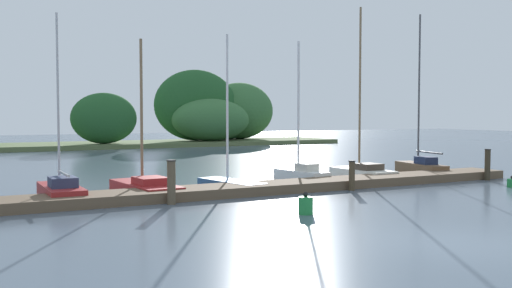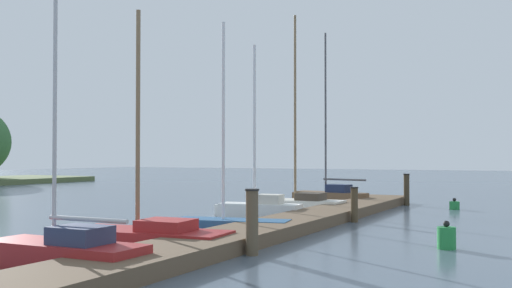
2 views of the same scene
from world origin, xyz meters
name	(u,v)px [view 2 (image 2 of 2)]	position (x,y,z in m)	size (l,w,h in m)	color
dock_pier	(278,227)	(0.00, 9.64, 0.18)	(24.85, 1.80, 0.35)	brown
sailboat_1	(60,251)	(-6.78, 11.13, 0.35)	(1.14, 3.63, 6.37)	maroon
sailboat_2	(144,234)	(-3.75, 11.46, 0.30)	(1.73, 4.36, 5.72)	maroon
sailboat_3	(226,222)	(-0.46, 11.07, 0.29)	(1.60, 3.65, 6.04)	#285684
sailboat_4	(258,206)	(3.42, 12.00, 0.41)	(1.22, 3.15, 6.11)	white
sailboat_5	(299,201)	(6.61, 11.79, 0.37)	(1.36, 3.60, 7.83)	silver
sailboat_6	(329,194)	(10.27, 11.85, 0.43)	(1.62, 3.74, 7.81)	brown
mooring_piling_1	(252,222)	(-3.72, 8.56, 0.73)	(0.32, 0.32, 1.45)	brown
mooring_piling_2	(354,204)	(3.59, 8.54, 0.59)	(0.27, 0.27, 1.16)	#4C3D28
mooring_piling_3	(407,189)	(11.12, 8.54, 0.70)	(0.28, 0.28, 1.40)	#3D3323
channel_buoy_0	(447,238)	(-0.87, 4.91, 0.27)	(0.43, 0.43, 0.66)	#23843D
channel_buoy_1	(454,205)	(9.96, 6.34, 0.18)	(0.40, 0.40, 0.47)	#23843D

